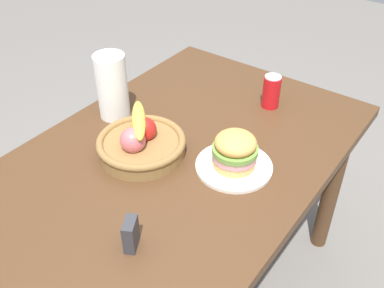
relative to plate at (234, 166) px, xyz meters
name	(u,v)px	position (x,y,z in m)	size (l,w,h in m)	color
dining_table	(174,180)	(-0.07, 0.19, -0.11)	(1.40, 0.90, 0.75)	#4C301C
plate	(234,166)	(0.00, 0.00, 0.00)	(0.24, 0.24, 0.01)	silver
sandwich	(235,150)	(0.00, 0.00, 0.07)	(0.14, 0.14, 0.12)	#DBAD60
soda_can	(271,91)	(0.39, 0.08, 0.06)	(0.07, 0.07, 0.13)	red
fruit_basket	(141,142)	(-0.12, 0.28, 0.04)	(0.29, 0.29, 0.14)	olive
paper_towel_roll	(112,86)	(0.00, 0.51, 0.11)	(0.11, 0.11, 0.24)	white
napkin_holder	(131,234)	(-0.42, 0.05, 0.04)	(0.06, 0.03, 0.09)	#333338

